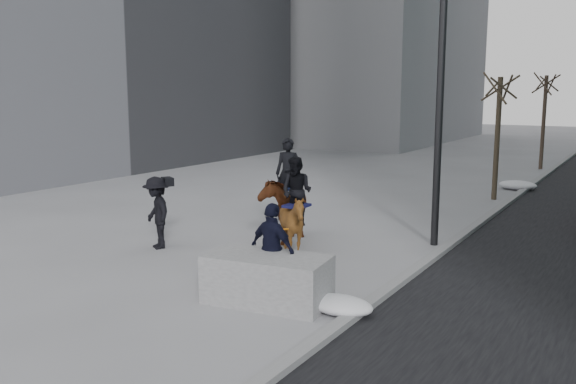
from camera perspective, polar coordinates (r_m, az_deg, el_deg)
The scene contains 11 objects.
ground at distance 13.29m, azimuth -2.70°, elevation -7.13°, with size 120.00×120.00×0.00m, color gray.
curb at distance 21.30m, azimuth 19.53°, elevation -1.16°, with size 0.25×90.00×0.12m, color gray.
planter at distance 11.08m, azimuth -1.96°, elevation -8.17°, with size 2.21×1.10×0.88m, color #97979A.
tree_near at distance 22.37m, azimuth 19.02°, elevation 5.30°, with size 1.20×1.20×4.72m, color #382D21, non-canonical shape.
tree_far at distance 32.00m, azimuth 22.82°, elevation 6.45°, with size 1.20×1.20×5.00m, color #392C22, non-canonical shape.
mounted_left at distance 15.42m, azimuth -0.23°, elevation -1.06°, with size 1.50×2.21×2.62m.
mounted_right at distance 13.91m, azimuth 0.57°, elevation -2.42°, with size 1.24×1.39×2.31m.
feeder at distance 11.37m, azimuth -1.45°, elevation -5.41°, with size 1.09×0.94×1.75m.
camera_crew at distance 15.06m, azimuth -12.17°, elevation -1.87°, with size 1.31×1.14×1.75m.
lamppost at distance 15.38m, azimuth 14.41°, elevation 13.66°, with size 0.25×1.86×9.09m.
snow_piles at distance 19.55m, azimuth 17.56°, elevation -1.65°, with size 1.42×16.25×0.36m.
Camera 1 is at (7.12, -10.56, 3.81)m, focal length 38.00 mm.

